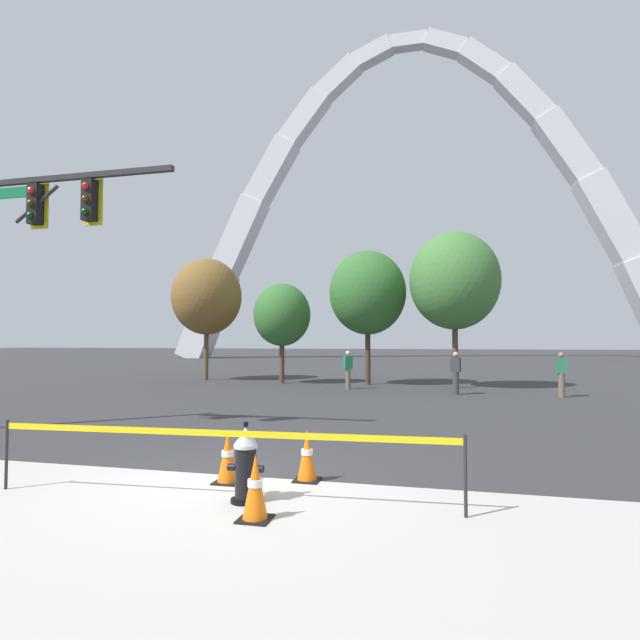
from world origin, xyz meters
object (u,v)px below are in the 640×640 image
(traffic_signal_gantry, at_px, (25,248))
(pedestrian_walking_right, at_px, (348,369))
(monument_arch, at_px, (409,211))
(pedestrian_standing_center, at_px, (561,374))
(traffic_cone_mid_sidewalk, at_px, (255,488))
(pedestrian_walking_left, at_px, (456,373))
(fire_hydrant, at_px, (246,464))
(traffic_cone_curb_edge, at_px, (307,456))
(traffic_cone_by_hydrant, at_px, (228,457))

(traffic_signal_gantry, bearing_deg, pedestrian_walking_right, 64.62)
(monument_arch, height_order, pedestrian_standing_center, monument_arch)
(monument_arch, bearing_deg, traffic_cone_mid_sidewalk, -88.85)
(pedestrian_walking_left, bearing_deg, pedestrian_standing_center, -0.07)
(traffic_signal_gantry, distance_m, monument_arch, 47.47)
(traffic_cone_mid_sidewalk, xyz_separation_m, pedestrian_walking_left, (2.61, 14.10, 0.46))
(traffic_signal_gantry, xyz_separation_m, pedestrian_standing_center, (13.26, 10.07, -3.25))
(pedestrian_standing_center, bearing_deg, monument_arch, 101.53)
(pedestrian_walking_right, bearing_deg, traffic_cone_mid_sidewalk, -83.72)
(monument_arch, bearing_deg, fire_hydrant, -89.23)
(traffic_cone_curb_edge, distance_m, traffic_signal_gantry, 8.43)
(pedestrian_standing_center, bearing_deg, traffic_cone_curb_edge, -116.01)
(fire_hydrant, xyz_separation_m, pedestrian_walking_left, (2.94, 13.53, 0.35))
(monument_arch, bearing_deg, pedestrian_standing_center, -78.47)
(traffic_cone_curb_edge, distance_m, pedestrian_walking_right, 13.78)
(pedestrian_walking_right, bearing_deg, traffic_cone_curb_edge, -82.30)
(traffic_cone_curb_edge, bearing_deg, pedestrian_standing_center, 63.99)
(traffic_signal_gantry, xyz_separation_m, monument_arch, (6.04, 45.51, 12.07))
(traffic_cone_by_hydrant, relative_size, traffic_cone_curb_edge, 1.00)
(traffic_cone_by_hydrant, xyz_separation_m, traffic_cone_mid_sidewalk, (0.90, -1.29, 0.00))
(traffic_cone_by_hydrant, bearing_deg, fire_hydrant, -52.21)
(pedestrian_standing_center, xyz_separation_m, pedestrian_walking_right, (-7.92, 1.19, 0.00))
(fire_hydrant, bearing_deg, pedestrian_walking_right, 95.22)
(traffic_signal_gantry, relative_size, pedestrian_walking_left, 3.77)
(traffic_signal_gantry, bearing_deg, monument_arch, 82.44)
(pedestrian_walking_left, relative_size, pedestrian_standing_center, 1.00)
(traffic_cone_curb_edge, relative_size, monument_arch, 0.01)
(traffic_cone_mid_sidewalk, height_order, monument_arch, monument_arch)
(traffic_cone_curb_edge, xyz_separation_m, pedestrian_walking_left, (2.44, 12.45, 0.46))
(pedestrian_walking_right, bearing_deg, monument_arch, 88.84)
(traffic_cone_mid_sidewalk, bearing_deg, traffic_signal_gantry, 150.21)
(traffic_signal_gantry, height_order, monument_arch, monument_arch)
(fire_hydrant, xyz_separation_m, traffic_cone_mid_sidewalk, (0.34, -0.57, -0.11))
(traffic_cone_by_hydrant, bearing_deg, traffic_cone_curb_edge, 18.31)
(traffic_signal_gantry, bearing_deg, traffic_cone_curb_edge, -18.30)
(fire_hydrant, height_order, monument_arch, monument_arch)
(traffic_cone_curb_edge, height_order, traffic_signal_gantry, traffic_signal_gantry)
(pedestrian_walking_right, bearing_deg, pedestrian_walking_left, -15.50)
(traffic_cone_mid_sidewalk, bearing_deg, fire_hydrant, 120.67)
(traffic_cone_by_hydrant, relative_size, pedestrian_walking_right, 0.46)
(traffic_signal_gantry, bearing_deg, pedestrian_walking_left, 46.29)
(traffic_signal_gantry, height_order, pedestrian_walking_left, traffic_signal_gantry)
(fire_hydrant, relative_size, pedestrian_walking_right, 0.62)
(traffic_cone_by_hydrant, relative_size, pedestrian_walking_left, 0.46)
(traffic_signal_gantry, relative_size, pedestrian_standing_center, 3.77)
(traffic_cone_by_hydrant, height_order, traffic_cone_mid_sidewalk, same)
(traffic_signal_gantry, bearing_deg, pedestrian_standing_center, 37.21)
(traffic_cone_by_hydrant, distance_m, pedestrian_walking_left, 13.28)
(traffic_cone_curb_edge, bearing_deg, traffic_signal_gantry, 161.70)
(monument_arch, xyz_separation_m, pedestrian_walking_right, (-0.69, -34.24, -15.32))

